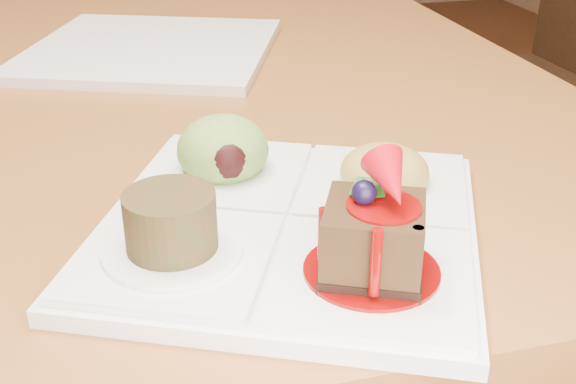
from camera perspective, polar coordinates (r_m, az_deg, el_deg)
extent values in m
plane|color=#512917|center=(1.54, -11.59, -14.21)|extent=(6.00, 6.00, 0.00)
cube|color=brown|center=(1.20, -14.88, 12.97)|extent=(1.00, 1.80, 0.04)
cylinder|color=brown|center=(2.16, -2.37, 9.59)|extent=(0.06, 0.06, 0.71)
cube|color=black|center=(1.59, 17.56, 6.89)|extent=(0.47, 0.47, 0.04)
cylinder|color=black|center=(1.45, 13.78, -5.84)|extent=(0.04, 0.04, 0.47)
cylinder|color=black|center=(1.94, 18.29, 2.22)|extent=(0.04, 0.04, 0.47)
cylinder|color=black|center=(1.75, 7.62, 0.78)|extent=(0.04, 0.04, 0.47)
cube|color=white|center=(0.50, 0.00, -2.94)|extent=(0.34, 0.34, 0.01)
cube|color=white|center=(0.44, 6.58, -6.63)|extent=(0.16, 0.16, 0.01)
cube|color=white|center=(0.46, -9.02, -5.07)|extent=(0.16, 0.16, 0.01)
cube|color=white|center=(0.56, -5.09, 1.54)|extent=(0.16, 0.16, 0.01)
cube|color=white|center=(0.55, 7.56, 0.53)|extent=(0.16, 0.16, 0.01)
cylinder|color=#6D0404|center=(0.44, 6.61, -6.17)|extent=(0.08, 0.08, 0.00)
cube|color=black|center=(0.44, 6.63, -5.87)|extent=(0.08, 0.08, 0.01)
cube|color=#301D0D|center=(0.42, 6.79, -3.32)|extent=(0.08, 0.08, 0.04)
cylinder|color=#6D0404|center=(0.41, 6.93, -1.00)|extent=(0.04, 0.04, 0.00)
sphere|color=black|center=(0.41, 6.03, -0.05)|extent=(0.01, 0.01, 0.01)
cone|color=#A70A13|center=(0.40, 8.14, 0.83)|extent=(0.03, 0.04, 0.04)
cube|color=#134611|center=(0.42, 6.78, 0.39)|extent=(0.01, 0.02, 0.01)
cube|color=#134611|center=(0.42, 5.81, 0.40)|extent=(0.02, 0.02, 0.01)
cylinder|color=#6D0404|center=(0.40, 6.94, -5.55)|extent=(0.01, 0.01, 0.04)
cylinder|color=#6D0404|center=(0.41, 10.06, -5.05)|extent=(0.01, 0.01, 0.04)
cylinder|color=#6D0404|center=(0.42, 2.81, -3.45)|extent=(0.01, 0.01, 0.04)
cylinder|color=white|center=(0.46, -9.07, -4.54)|extent=(0.09, 0.09, 0.00)
cylinder|color=#442013|center=(0.45, -9.26, -2.29)|extent=(0.06, 0.06, 0.04)
cylinder|color=#3F220D|center=(0.44, -9.38, -0.86)|extent=(0.05, 0.05, 0.00)
ellipsoid|color=olive|center=(0.56, -5.17, 3.35)|extent=(0.07, 0.07, 0.05)
ellipsoid|color=black|center=(0.53, -4.73, 2.48)|extent=(0.04, 0.03, 0.03)
ellipsoid|color=#A2923A|center=(0.54, 7.63, 1.57)|extent=(0.07, 0.07, 0.04)
cube|color=#C54E0E|center=(0.55, 8.89, 2.61)|extent=(0.02, 0.02, 0.02)
cube|color=#3C7619|center=(0.55, 7.67, 2.76)|extent=(0.02, 0.02, 0.02)
cube|color=#C54E0E|center=(0.55, 6.69, 2.47)|extent=(0.02, 0.02, 0.02)
cube|color=#3C7619|center=(0.54, 5.97, 1.92)|extent=(0.02, 0.02, 0.02)
cube|color=#C54E0E|center=(0.53, 7.13, 1.59)|extent=(0.02, 0.02, 0.02)
cube|color=#3C7619|center=(0.53, 8.37, 1.58)|extent=(0.02, 0.02, 0.02)
cube|color=#C54E0E|center=(0.54, 9.26, 1.91)|extent=(0.02, 0.02, 0.02)
cube|color=white|center=(0.93, -10.77, 11.01)|extent=(0.37, 0.37, 0.01)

